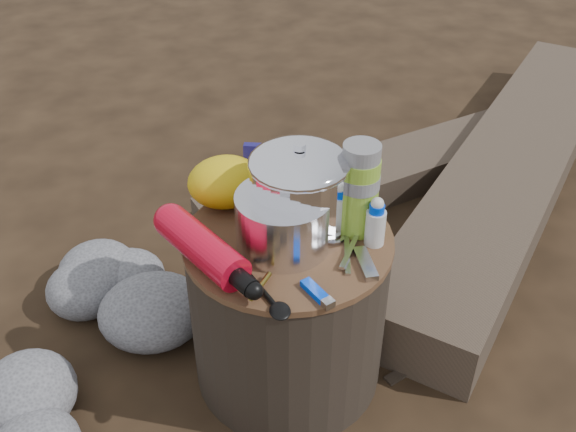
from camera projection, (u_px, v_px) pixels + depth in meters
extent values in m
plane|color=black|center=(288.00, 368.00, 1.68)|extent=(60.00, 60.00, 0.00)
cylinder|color=black|center=(288.00, 308.00, 1.56)|extent=(0.46, 0.46, 0.42)
cube|color=#423529|center=(513.00, 166.00, 2.31)|extent=(1.59, 1.72, 0.17)
cube|color=#423529|center=(376.00, 176.00, 2.31)|extent=(1.30, 0.62, 0.11)
cylinder|color=silver|center=(284.00, 221.00, 1.38)|extent=(0.20, 0.20, 0.12)
cylinder|color=white|center=(299.00, 192.00, 1.39)|extent=(0.21, 0.21, 0.21)
cylinder|color=#87B72F|center=(359.00, 189.00, 1.40)|extent=(0.08, 0.08, 0.21)
cylinder|color=black|center=(336.00, 178.00, 1.53)|extent=(0.07, 0.07, 0.11)
ellipsoid|color=gold|center=(225.00, 182.00, 1.51)|extent=(0.17, 0.14, 0.12)
cube|color=navy|center=(266.00, 171.00, 1.53)|extent=(0.11, 0.05, 0.13)
cube|color=#003CE9|center=(315.00, 291.00, 1.29)|extent=(0.05, 0.09, 0.02)
cube|color=#B3B3B8|center=(365.00, 264.00, 1.35)|extent=(0.03, 0.10, 0.01)
cylinder|color=silver|center=(376.00, 224.00, 1.39)|extent=(0.04, 0.04, 0.10)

